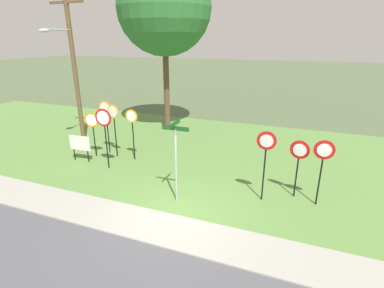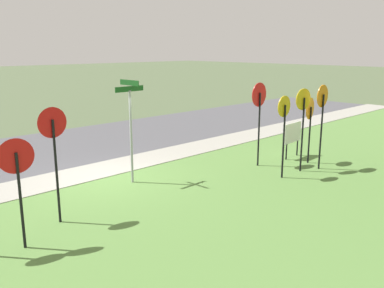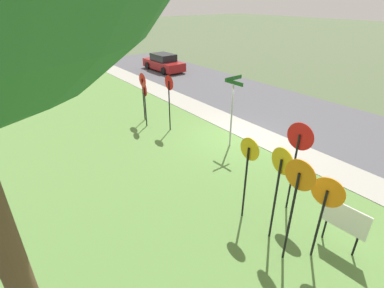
{
  "view_description": "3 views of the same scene",
  "coord_description": "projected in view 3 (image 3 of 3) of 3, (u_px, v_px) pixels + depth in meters",
  "views": [
    {
      "loc": [
        3.6,
        -7.6,
        5.52
      ],
      "look_at": [
        -0.34,
        2.47,
        1.67
      ],
      "focal_mm": 27.53,
      "sensor_mm": 36.0,
      "label": 1
    },
    {
      "loc": [
        6.47,
        10.38,
        3.86
      ],
      "look_at": [
        -0.15,
        3.57,
        1.65
      ],
      "focal_mm": 38.95,
      "sensor_mm": 36.0,
      "label": 2
    },
    {
      "loc": [
        -8.17,
        8.74,
        5.67
      ],
      "look_at": [
        -1.2,
        3.55,
        1.25
      ],
      "focal_mm": 27.06,
      "sensor_mm": 36.0,
      "label": 3
    }
  ],
  "objects": [
    {
      "name": "stop_sign_far_left",
      "position": [
        297.0,
        191.0,
        6.15
      ],
      "size": [
        0.71,
        0.1,
        2.69
      ],
      "rotation": [
        0.0,
        0.0,
        0.05
      ],
      "color": "black",
      "rests_on": "grass_median"
    },
    {
      "name": "stop_sign_far_center",
      "position": [
        248.0,
        163.0,
        7.58
      ],
      "size": [
        0.62,
        0.09,
        2.46
      ],
      "rotation": [
        0.0,
        0.0,
        0.01
      ],
      "color": "black",
      "rests_on": "grass_median"
    },
    {
      "name": "grass_median",
      "position": [
        114.0,
        183.0,
        9.86
      ],
      "size": [
        44.0,
        12.0,
        0.04
      ],
      "primitive_type": "cube",
      "color": "#567F3D",
      "rests_on": "ground_plane"
    },
    {
      "name": "stop_sign_near_left",
      "position": [
        280.0,
        176.0,
        6.8
      ],
      "size": [
        0.66,
        0.13,
        2.6
      ],
      "rotation": [
        0.0,
        0.0,
        -0.14
      ],
      "color": "black",
      "rests_on": "grass_median"
    },
    {
      "name": "ground_plane",
      "position": [
        239.0,
        138.0,
        13.06
      ],
      "size": [
        160.0,
        160.0,
        0.0
      ],
      "primitive_type": "plane",
      "color": "#4C5B3D"
    },
    {
      "name": "sidewalk_strip",
      "position": [
        252.0,
        133.0,
        13.47
      ],
      "size": [
        44.0,
        1.6,
        0.06
      ],
      "primitive_type": "cube",
      "color": "#99968C",
      "rests_on": "ground_plane"
    },
    {
      "name": "road_asphalt",
      "position": [
        303.0,
        115.0,
        15.61
      ],
      "size": [
        44.0,
        6.4,
        0.01
      ],
      "primitive_type": "cube",
      "color": "#4C4C51",
      "rests_on": "ground_plane"
    },
    {
      "name": "yield_sign_near_right",
      "position": [
        169.0,
        90.0,
        12.89
      ],
      "size": [
        0.67,
        0.1,
        2.59
      ],
      "rotation": [
        0.0,
        0.0,
        0.01
      ],
      "color": "black",
      "rests_on": "grass_median"
    },
    {
      "name": "street_name_post",
      "position": [
        232.0,
        106.0,
        11.53
      ],
      "size": [
        0.96,
        0.82,
        2.95
      ],
      "rotation": [
        0.0,
        0.0,
        0.03
      ],
      "color": "#9EA0A8",
      "rests_on": "grass_median"
    },
    {
      "name": "stop_sign_near_right",
      "position": [
        298.0,
        148.0,
        7.77
      ],
      "size": [
        0.77,
        0.11,
        2.73
      ],
      "rotation": [
        0.0,
        0.0,
        0.06
      ],
      "color": "black",
      "rests_on": "grass_median"
    },
    {
      "name": "notice_board",
      "position": [
        344.0,
        220.0,
        6.96
      ],
      "size": [
        1.1,
        0.1,
        1.25
      ],
      "rotation": [
        0.0,
        0.0,
        0.06
      ],
      "color": "black",
      "rests_on": "grass_median"
    },
    {
      "name": "yield_sign_far_left",
      "position": [
        143.0,
        86.0,
        14.08
      ],
      "size": [
        0.67,
        0.1,
        2.39
      ],
      "rotation": [
        0.0,
        0.0,
        0.0
      ],
      "color": "black",
      "rests_on": "grass_median"
    },
    {
      "name": "parked_sedan_distant",
      "position": [
        164.0,
        63.0,
        24.73
      ],
      "size": [
        4.23,
        1.97,
        1.39
      ],
      "rotation": [
        0.0,
        0.0,
        0.02
      ],
      "color": "maroon",
      "rests_on": "road_asphalt"
    },
    {
      "name": "stop_sign_far_right",
      "position": [
        325.0,
        202.0,
        6.37
      ],
      "size": [
        0.72,
        0.17,
        2.21
      ],
      "rotation": [
        0.0,
        0.0,
        0.2
      ],
      "color": "black",
      "rests_on": "grass_median"
    },
    {
      "name": "yield_sign_near_left",
      "position": [
        145.0,
        94.0,
        13.44
      ],
      "size": [
        0.68,
        0.15,
        2.19
      ],
      "rotation": [
        0.0,
        0.0,
        -0.18
      ],
      "color": "black",
      "rests_on": "grass_median"
    }
  ]
}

